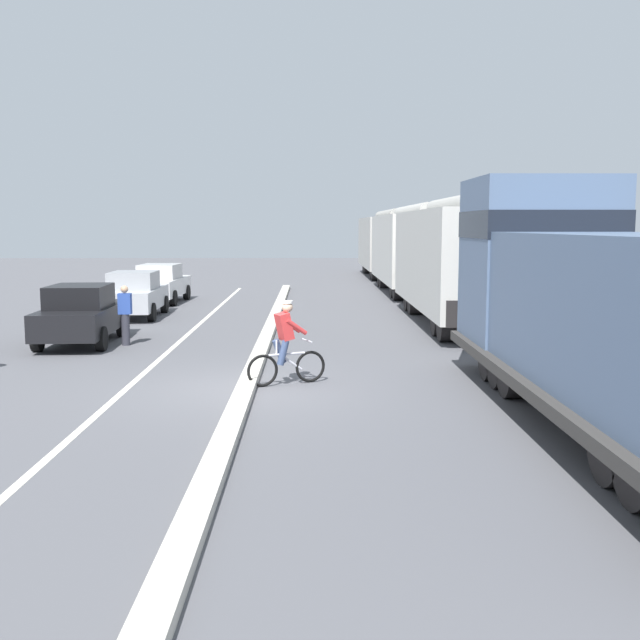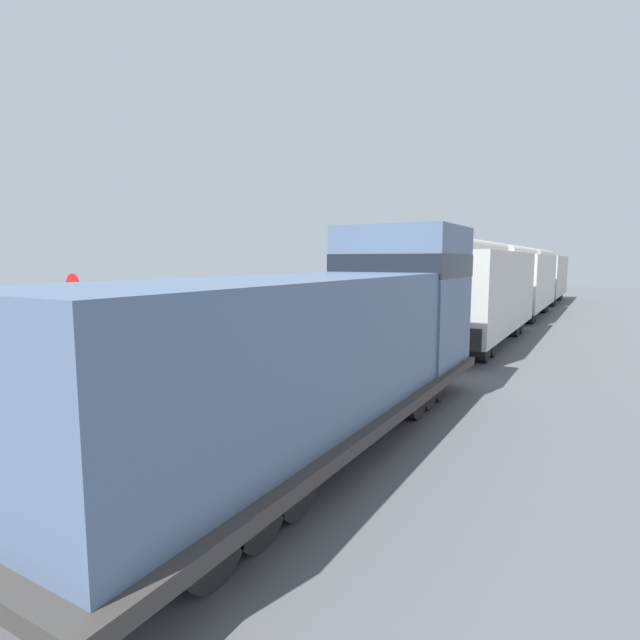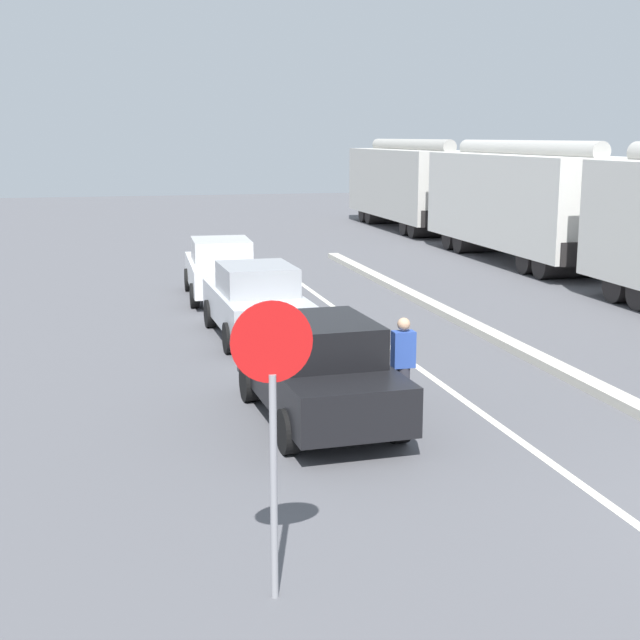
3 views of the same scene
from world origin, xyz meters
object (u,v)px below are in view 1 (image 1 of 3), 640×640
Objects in this scene: parked_car_black at (81,314)px; parked_car_silver at (135,294)px; locomotive at (601,313)px; parked_car_white at (161,283)px; hopper_car_trailing at (386,244)px; hopper_car_middle at (411,249)px; cyclist at (286,345)px; pedestrian_by_cars at (125,314)px; hopper_car_lead at (458,261)px.

parked_car_black is 1.01× the size of parked_car_silver.
parked_car_black is 5.95m from parked_car_silver.
locomotive is 22.13m from parked_car_white.
parked_car_white is at bearing 90.10° from parked_car_black.
hopper_car_trailing is at bearing 67.86° from parked_car_black.
parked_car_silver is 1.00× the size of parked_car_white.
cyclist is (-5.30, -20.98, -1.26)m from hopper_car_middle.
locomotive is at bearing -52.07° from parked_car_silver.
parked_car_silver is (-11.00, 14.12, -0.98)m from locomotive.
hopper_car_middle is at bearing 22.67° from parked_car_white.
pedestrian_by_cars is (1.26, -0.29, 0.03)m from parked_car_black.
parked_car_silver is at bearing -117.38° from hopper_car_trailing.
cyclist is at bearing -63.32° from parked_car_silver.
locomotive is 2.74× the size of parked_car_silver.
hopper_car_lead is at bearing -90.00° from hopper_car_trailing.
cyclist is at bearing -119.47° from hopper_car_lead.
cyclist is at bearing -43.11° from parked_car_black.
locomotive is 1.10× the size of hopper_car_lead.
hopper_car_trailing reaches higher than parked_car_silver.
locomotive is at bearing -27.63° from cyclist.
parked_car_silver and parked_car_white have the same top height.
hopper_car_lead is 6.18× the size of cyclist.
hopper_car_lead is 2.50× the size of parked_car_silver.
locomotive is at bearing -90.00° from hopper_car_trailing.
locomotive is 12.16m from hopper_car_lead.
cyclist reaches higher than parked_car_white.
pedestrian_by_cars is (-9.80, -15.87, -1.23)m from hopper_car_middle.
locomotive is 1.10× the size of hopper_car_trailing.
hopper_car_trailing reaches higher than parked_car_white.
hopper_car_lead is 2.48× the size of parked_car_black.
hopper_car_middle reaches higher than pedestrian_by_cars.
hopper_car_trailing is 23.95m from parked_car_silver.
locomotive reaches higher than hopper_car_lead.
parked_car_white is at bearing 120.09° from locomotive.
parked_car_black is 2.64× the size of pedestrian_by_cars.
hopper_car_lead is 1.00× the size of hopper_car_middle.
hopper_car_trailing is at bearing 80.76° from cyclist.
hopper_car_trailing is at bearing 90.00° from hopper_car_middle.
parked_car_white is 2.49× the size of cyclist.
hopper_car_middle is 19.16m from parked_car_black.
parked_car_black is (-11.06, 8.17, -0.98)m from locomotive.
parked_car_white is 17.34m from cyclist.
cyclist is (-5.30, -9.38, -1.26)m from hopper_car_lead.
hopper_car_lead is 1.00× the size of hopper_car_trailing.
cyclist is at bearing -48.63° from pedestrian_by_cars.
hopper_car_trailing reaches higher than cyclist.
cyclist is 6.81m from pedestrian_by_cars.
hopper_car_lead reaches higher than parked_car_black.
locomotive is at bearing -90.00° from hopper_car_lead.
parked_car_black is 1.30m from pedestrian_by_cars.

